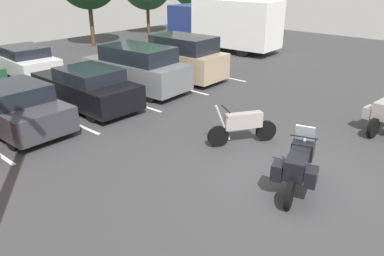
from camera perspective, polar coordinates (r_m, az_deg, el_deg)
name	(u,v)px	position (r m, az deg, el deg)	size (l,w,h in m)	color
ground	(288,180)	(9.52, 14.19, -7.62)	(44.00, 44.00, 0.10)	#38383A
motorcycle_touring	(298,164)	(8.82, 15.61, -5.26)	(2.03, 1.09, 1.36)	black
motorcycle_third	(242,126)	(10.87, 7.55, 0.32)	(1.82, 1.22, 1.24)	black
parking_stripes	(57,116)	(13.87, -19.57, 1.77)	(15.90, 4.85, 0.01)	silver
car_charcoal	(14,107)	(13.01, -25.14, 2.83)	(1.91, 4.29, 1.46)	#38383D
car_black	(86,87)	(14.33, -15.54, 5.89)	(1.91, 4.56, 1.45)	black
car_grey	(136,68)	(15.88, -8.32, 8.83)	(2.17, 4.66, 1.83)	slate
car_tan	(178,58)	(17.52, -2.07, 10.48)	(2.02, 4.70, 1.96)	tan
car_far_white	(24,61)	(19.83, -23.90, 9.21)	(2.05, 4.51, 1.37)	white
box_truck	(224,23)	(24.12, 4.89, 15.35)	(2.67, 7.17, 3.02)	navy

